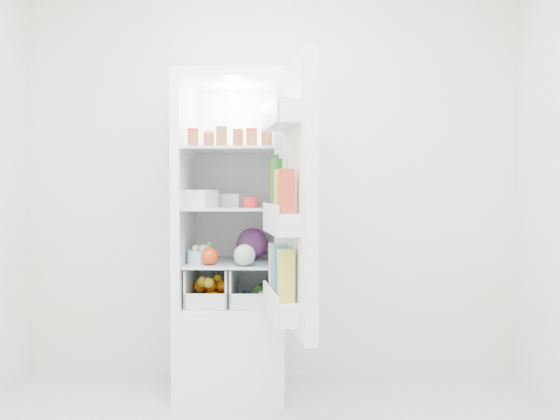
{
  "coord_description": "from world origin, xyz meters",
  "views": [
    {
      "loc": [
        0.18,
        -2.34,
        1.16
      ],
      "look_at": [
        0.08,
        0.95,
        1.05
      ],
      "focal_mm": 40.0,
      "sensor_mm": 36.0,
      "label": 1
    }
  ],
  "objects_px": {
    "red_cabbage": "(252,244)",
    "mushroom_bowl": "(201,257)",
    "refrigerator": "(234,274)",
    "fridge_door": "(294,203)"
  },
  "relations": [
    {
      "from": "fridge_door",
      "to": "red_cabbage",
      "type": "bearing_deg",
      "value": 10.07
    },
    {
      "from": "mushroom_bowl",
      "to": "refrigerator",
      "type": "bearing_deg",
      "value": 41.89
    },
    {
      "from": "refrigerator",
      "to": "mushroom_bowl",
      "type": "height_order",
      "value": "refrigerator"
    },
    {
      "from": "refrigerator",
      "to": "mushroom_bowl",
      "type": "xyz_separation_m",
      "value": [
        -0.17,
        -0.15,
        0.12
      ]
    },
    {
      "from": "red_cabbage",
      "to": "mushroom_bowl",
      "type": "xyz_separation_m",
      "value": [
        -0.27,
        -0.19,
        -0.06
      ]
    },
    {
      "from": "refrigerator",
      "to": "red_cabbage",
      "type": "bearing_deg",
      "value": 22.97
    },
    {
      "from": "refrigerator",
      "to": "mushroom_bowl",
      "type": "distance_m",
      "value": 0.25
    },
    {
      "from": "refrigerator",
      "to": "red_cabbage",
      "type": "relative_size",
      "value": 9.8
    },
    {
      "from": "mushroom_bowl",
      "to": "red_cabbage",
      "type": "bearing_deg",
      "value": 35.5
    },
    {
      "from": "refrigerator",
      "to": "fridge_door",
      "type": "distance_m",
      "value": 0.84
    }
  ]
}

